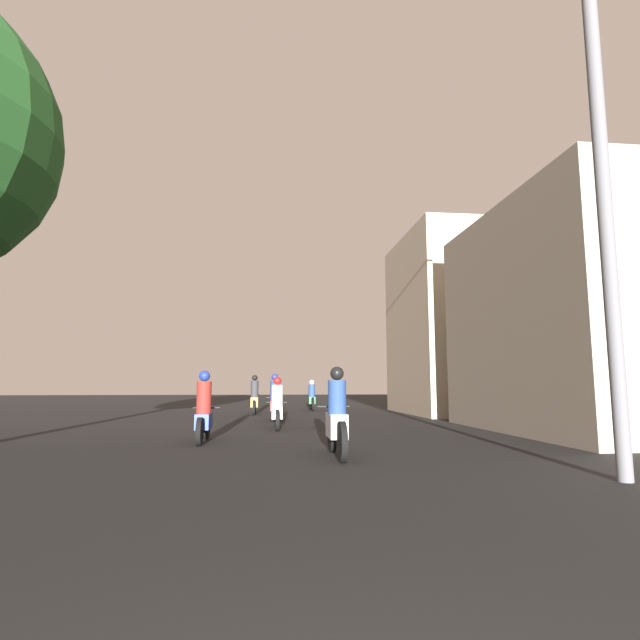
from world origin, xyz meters
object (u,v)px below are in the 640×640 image
object	(u,v)px
motorcycle_silver	(337,420)
motorcycle_white	(277,407)
building_right_far	(464,324)
building_right_near	(592,319)
motorcycle_green	(312,398)
motorcycle_orange	(254,399)
motorcycle_red	(275,402)
motorcycle_blue	(204,413)
utility_pole_near	(602,167)

from	to	relation	value
motorcycle_silver	motorcycle_white	size ratio (longest dim) A/B	0.99
building_right_far	building_right_near	bearing A→B (deg)	-89.37
motorcycle_white	motorcycle_green	bearing A→B (deg)	81.84
motorcycle_orange	building_right_near	size ratio (longest dim) A/B	0.26
motorcycle_red	motorcycle_blue	bearing A→B (deg)	-100.09
motorcycle_red	building_right_near	world-z (taller)	building_right_near
motorcycle_orange	building_right_near	distance (m)	13.07
motorcycle_green	building_right_far	xyz separation A→B (m)	(6.51, -3.09, 3.30)
motorcycle_white	building_right_near	world-z (taller)	building_right_near
motorcycle_orange	building_right_far	world-z (taller)	building_right_far
motorcycle_white	motorcycle_red	bearing A→B (deg)	92.97
motorcycle_silver	utility_pole_near	distance (m)	5.64
building_right_near	building_right_far	xyz separation A→B (m)	(-0.10, 8.60, 0.87)
motorcycle_green	building_right_near	distance (m)	13.64
motorcycle_white	motorcycle_red	distance (m)	3.28
motorcycle_orange	building_right_far	xyz separation A→B (m)	(9.18, -0.30, 3.23)
motorcycle_white	building_right_far	bearing A→B (deg)	41.18
motorcycle_silver	motorcycle_white	xyz separation A→B (m)	(-0.93, 5.65, -0.03)
building_right_near	motorcycle_blue	bearing A→B (deg)	-173.01
building_right_near	motorcycle_orange	bearing A→B (deg)	136.17
motorcycle_silver	building_right_far	bearing A→B (deg)	64.85
motorcycle_red	motorcycle_silver	bearing A→B (deg)	-79.71
motorcycle_silver	motorcycle_green	world-z (taller)	motorcycle_silver
motorcycle_blue	motorcycle_white	bearing A→B (deg)	58.48
motorcycle_silver	utility_pole_near	bearing A→B (deg)	-31.16
motorcycle_silver	motorcycle_blue	xyz separation A→B (m)	(-2.60, 2.48, -0.01)
motorcycle_blue	motorcycle_red	world-z (taller)	motorcycle_red
motorcycle_white	building_right_near	xyz separation A→B (m)	(8.46, -1.93, 2.42)
motorcycle_red	motorcycle_orange	xyz separation A→B (m)	(-0.79, 3.69, 0.01)
building_right_near	building_right_far	size ratio (longest dim) A/B	0.98
building_right_near	utility_pole_near	bearing A→B (deg)	-123.04
motorcycle_green	building_right_far	distance (m)	7.92
motorcycle_red	motorcycle_orange	size ratio (longest dim) A/B	0.97
motorcycle_green	utility_pole_near	bearing A→B (deg)	-79.55
building_right_near	building_right_far	bearing A→B (deg)	90.63
motorcycle_red	utility_pole_near	world-z (taller)	utility_pole_near
motorcycle_silver	motorcycle_red	xyz separation A→B (m)	(-0.95, 8.94, 0.02)
motorcycle_blue	motorcycle_green	world-z (taller)	motorcycle_blue
motorcycle_red	motorcycle_green	world-z (taller)	motorcycle_red
motorcycle_white	building_right_near	distance (m)	9.01
motorcycle_orange	building_right_far	bearing A→B (deg)	5.10
motorcycle_orange	utility_pole_near	size ratio (longest dim) A/B	0.24
motorcycle_blue	motorcycle_red	xyz separation A→B (m)	(1.64, 6.45, 0.02)
building_right_near	motorcycle_white	bearing A→B (deg)	167.16
motorcycle_blue	building_right_near	distance (m)	10.48
motorcycle_blue	motorcycle_green	distance (m)	13.40
motorcycle_white	utility_pole_near	size ratio (longest dim) A/B	0.24
motorcycle_silver	motorcycle_orange	distance (m)	12.75
motorcycle_orange	motorcycle_blue	bearing A→B (deg)	-87.82
motorcycle_orange	building_right_near	world-z (taller)	building_right_near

